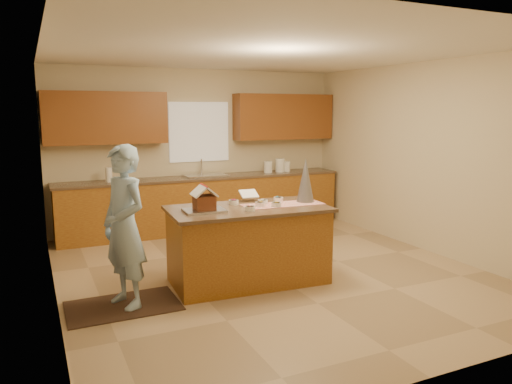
# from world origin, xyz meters

# --- Properties ---
(floor) EXTENTS (5.50, 5.50, 0.00)m
(floor) POSITION_xyz_m (0.00, 0.00, 0.00)
(floor) COLOR tan
(floor) RESTS_ON ground
(ceiling) EXTENTS (5.50, 5.50, 0.00)m
(ceiling) POSITION_xyz_m (0.00, 0.00, 2.70)
(ceiling) COLOR silver
(ceiling) RESTS_ON floor
(wall_back) EXTENTS (5.50, 5.50, 0.00)m
(wall_back) POSITION_xyz_m (0.00, 2.75, 1.35)
(wall_back) COLOR beige
(wall_back) RESTS_ON floor
(wall_front) EXTENTS (5.50, 5.50, 0.00)m
(wall_front) POSITION_xyz_m (0.00, -2.75, 1.35)
(wall_front) COLOR beige
(wall_front) RESTS_ON floor
(wall_left) EXTENTS (5.50, 5.50, 0.00)m
(wall_left) POSITION_xyz_m (-2.50, 0.00, 1.35)
(wall_left) COLOR beige
(wall_left) RESTS_ON floor
(wall_right) EXTENTS (5.50, 5.50, 0.00)m
(wall_right) POSITION_xyz_m (2.50, 0.00, 1.35)
(wall_right) COLOR beige
(wall_right) RESTS_ON floor
(stone_accent) EXTENTS (0.00, 2.50, 2.50)m
(stone_accent) POSITION_xyz_m (-2.48, -0.80, 1.25)
(stone_accent) COLOR gray
(stone_accent) RESTS_ON wall_left
(window_curtain) EXTENTS (1.05, 0.03, 1.00)m
(window_curtain) POSITION_xyz_m (0.00, 2.72, 1.65)
(window_curtain) COLOR white
(window_curtain) RESTS_ON wall_back
(back_counter_base) EXTENTS (4.80, 0.60, 0.88)m
(back_counter_base) POSITION_xyz_m (0.00, 2.45, 0.44)
(back_counter_base) COLOR #9B6820
(back_counter_base) RESTS_ON floor
(back_counter_top) EXTENTS (4.85, 0.63, 0.04)m
(back_counter_top) POSITION_xyz_m (0.00, 2.45, 0.90)
(back_counter_top) COLOR brown
(back_counter_top) RESTS_ON back_counter_base
(upper_cabinet_left) EXTENTS (1.85, 0.35, 0.80)m
(upper_cabinet_left) POSITION_xyz_m (-1.55, 2.57, 1.90)
(upper_cabinet_left) COLOR brown
(upper_cabinet_left) RESTS_ON wall_back
(upper_cabinet_right) EXTENTS (1.85, 0.35, 0.80)m
(upper_cabinet_right) POSITION_xyz_m (1.55, 2.57, 1.90)
(upper_cabinet_right) COLOR brown
(upper_cabinet_right) RESTS_ON wall_back
(sink) EXTENTS (0.70, 0.45, 0.12)m
(sink) POSITION_xyz_m (0.00, 2.45, 0.89)
(sink) COLOR silver
(sink) RESTS_ON back_counter_top
(faucet) EXTENTS (0.03, 0.03, 0.28)m
(faucet) POSITION_xyz_m (0.00, 2.63, 1.06)
(faucet) COLOR silver
(faucet) RESTS_ON back_counter_top
(island_base) EXTENTS (1.82, 0.99, 0.86)m
(island_base) POSITION_xyz_m (-0.39, -0.21, 0.43)
(island_base) COLOR #9B6820
(island_base) RESTS_ON floor
(island_top) EXTENTS (1.90, 1.07, 0.04)m
(island_top) POSITION_xyz_m (-0.39, -0.21, 0.88)
(island_top) COLOR brown
(island_top) RESTS_ON island_base
(table_runner) EXTENTS (1.00, 0.41, 0.01)m
(table_runner) POSITION_xyz_m (0.05, -0.24, 0.91)
(table_runner) COLOR #A3120B
(table_runner) RESTS_ON island_top
(baking_tray) EXTENTS (0.47, 0.36, 0.02)m
(baking_tray) POSITION_xyz_m (-0.93, -0.23, 0.92)
(baking_tray) COLOR silver
(baking_tray) RESTS_ON island_top
(cookbook) EXTENTS (0.23, 0.18, 0.09)m
(cookbook) POSITION_xyz_m (-0.22, 0.15, 0.99)
(cookbook) COLOR white
(cookbook) RESTS_ON island_top
(tinsel_tree) EXTENTS (0.23, 0.23, 0.54)m
(tinsel_tree) POSITION_xyz_m (0.38, -0.21, 1.17)
(tinsel_tree) COLOR #ABADB8
(tinsel_tree) RESTS_ON island_top
(rug) EXTENTS (1.13, 0.74, 0.01)m
(rug) POSITION_xyz_m (-1.88, -0.35, 0.01)
(rug) COLOR black
(rug) RESTS_ON floor
(boy) EXTENTS (0.60, 0.71, 1.67)m
(boy) POSITION_xyz_m (-1.83, -0.35, 0.85)
(boy) COLOR #A6CCEC
(boy) RESTS_ON rug
(canister_a) EXTENTS (0.15, 0.15, 0.21)m
(canister_a) POSITION_xyz_m (1.18, 2.45, 1.02)
(canister_a) COLOR white
(canister_a) RESTS_ON back_counter_top
(canister_b) EXTENTS (0.17, 0.17, 0.24)m
(canister_b) POSITION_xyz_m (1.42, 2.45, 1.04)
(canister_b) COLOR white
(canister_b) RESTS_ON back_counter_top
(canister_c) EXTENTS (0.13, 0.13, 0.19)m
(canister_c) POSITION_xyz_m (1.56, 2.45, 1.01)
(canister_c) COLOR white
(canister_c) RESTS_ON back_counter_top
(paper_towel) EXTENTS (0.10, 0.10, 0.22)m
(paper_towel) POSITION_xyz_m (-1.56, 2.45, 1.03)
(paper_towel) COLOR white
(paper_towel) RESTS_ON back_counter_top
(gingerbread_house) EXTENTS (0.28, 0.29, 0.28)m
(gingerbread_house) POSITION_xyz_m (-0.93, -0.23, 1.03)
(gingerbread_house) COLOR brown
(gingerbread_house) RESTS_ON baking_tray
(candy_bowls) EXTENTS (0.69, 0.54, 0.05)m
(candy_bowls) POSITION_xyz_m (-0.22, -0.19, 0.93)
(candy_bowls) COLOR #E32879
(candy_bowls) RESTS_ON island_top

